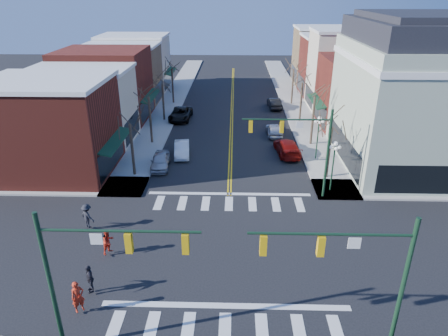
# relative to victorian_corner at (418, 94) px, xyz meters

# --- Properties ---
(ground) EXTENTS (160.00, 160.00, 0.00)m
(ground) POSITION_rel_victorian_corner_xyz_m (-16.50, -14.50, -6.66)
(ground) COLOR black
(ground) RESTS_ON ground
(sidewalk_left) EXTENTS (3.50, 70.00, 0.15)m
(sidewalk_left) POSITION_rel_victorian_corner_xyz_m (-25.25, 5.50, -6.58)
(sidewalk_left) COLOR #9E9B93
(sidewalk_left) RESTS_ON ground
(sidewalk_right) EXTENTS (3.50, 70.00, 0.15)m
(sidewalk_right) POSITION_rel_victorian_corner_xyz_m (-7.75, 5.50, -6.58)
(sidewalk_right) COLOR #9E9B93
(sidewalk_right) RESTS_ON ground
(bldg_left_brick_a) EXTENTS (10.00, 8.50, 8.00)m
(bldg_left_brick_a) POSITION_rel_victorian_corner_xyz_m (-32.00, -2.75, -2.66)
(bldg_left_brick_a) COLOR maroon
(bldg_left_brick_a) RESTS_ON ground
(bldg_left_stucco_a) EXTENTS (10.00, 7.00, 7.50)m
(bldg_left_stucco_a) POSITION_rel_victorian_corner_xyz_m (-32.00, 5.00, -2.91)
(bldg_left_stucco_a) COLOR beige
(bldg_left_stucco_a) RESTS_ON ground
(bldg_left_brick_b) EXTENTS (10.00, 9.00, 8.50)m
(bldg_left_brick_b) POSITION_rel_victorian_corner_xyz_m (-32.00, 13.00, -2.41)
(bldg_left_brick_b) COLOR maroon
(bldg_left_brick_b) RESTS_ON ground
(bldg_left_tan) EXTENTS (10.00, 7.50, 7.80)m
(bldg_left_tan) POSITION_rel_victorian_corner_xyz_m (-32.00, 21.25, -2.76)
(bldg_left_tan) COLOR #927550
(bldg_left_tan) RESTS_ON ground
(bldg_left_stucco_b) EXTENTS (10.00, 8.00, 8.20)m
(bldg_left_stucco_b) POSITION_rel_victorian_corner_xyz_m (-32.00, 29.00, -2.56)
(bldg_left_stucco_b) COLOR beige
(bldg_left_stucco_b) RESTS_ON ground
(bldg_right_brick_a) EXTENTS (10.00, 8.50, 8.00)m
(bldg_right_brick_a) POSITION_rel_victorian_corner_xyz_m (-1.00, 11.25, -2.66)
(bldg_right_brick_a) COLOR maroon
(bldg_right_brick_a) RESTS_ON ground
(bldg_right_stucco) EXTENTS (10.00, 7.00, 10.00)m
(bldg_right_stucco) POSITION_rel_victorian_corner_xyz_m (-1.00, 19.00, -1.66)
(bldg_right_stucco) COLOR beige
(bldg_right_stucco) RESTS_ON ground
(bldg_right_brick_b) EXTENTS (10.00, 8.00, 8.50)m
(bldg_right_brick_b) POSITION_rel_victorian_corner_xyz_m (-1.00, 26.50, -2.41)
(bldg_right_brick_b) COLOR maroon
(bldg_right_brick_b) RESTS_ON ground
(bldg_right_tan) EXTENTS (10.00, 8.00, 9.00)m
(bldg_right_tan) POSITION_rel_victorian_corner_xyz_m (-1.00, 34.50, -2.16)
(bldg_right_tan) COLOR #927550
(bldg_right_tan) RESTS_ON ground
(victorian_corner) EXTENTS (12.25, 14.25, 13.30)m
(victorian_corner) POSITION_rel_victorian_corner_xyz_m (0.00, 0.00, 0.00)
(victorian_corner) COLOR #A0AD96
(victorian_corner) RESTS_ON ground
(traffic_mast_near_left) EXTENTS (6.60, 0.28, 7.20)m
(traffic_mast_near_left) POSITION_rel_victorian_corner_xyz_m (-22.05, -21.90, -1.95)
(traffic_mast_near_left) COLOR #14331E
(traffic_mast_near_left) RESTS_ON ground
(traffic_mast_near_right) EXTENTS (6.60, 0.28, 7.20)m
(traffic_mast_near_right) POSITION_rel_victorian_corner_xyz_m (-10.95, -21.90, -1.95)
(traffic_mast_near_right) COLOR #14331E
(traffic_mast_near_right) RESTS_ON ground
(traffic_mast_far_right) EXTENTS (6.60, 0.28, 7.20)m
(traffic_mast_far_right) POSITION_rel_victorian_corner_xyz_m (-10.95, -7.10, -1.95)
(traffic_mast_far_right) COLOR #14331E
(traffic_mast_far_right) RESTS_ON ground
(lamppost_corner) EXTENTS (0.36, 0.36, 4.33)m
(lamppost_corner) POSITION_rel_victorian_corner_xyz_m (-8.30, -6.00, -3.70)
(lamppost_corner) COLOR #14331E
(lamppost_corner) RESTS_ON ground
(lamppost_midblock) EXTENTS (0.36, 0.36, 4.33)m
(lamppost_midblock) POSITION_rel_victorian_corner_xyz_m (-8.30, 0.50, -3.70)
(lamppost_midblock) COLOR #14331E
(lamppost_midblock) RESTS_ON ground
(tree_left_a) EXTENTS (0.24, 0.24, 4.76)m
(tree_left_a) POSITION_rel_victorian_corner_xyz_m (-24.90, -3.50, -4.28)
(tree_left_a) COLOR #382B21
(tree_left_a) RESTS_ON ground
(tree_left_b) EXTENTS (0.24, 0.24, 5.04)m
(tree_left_b) POSITION_rel_victorian_corner_xyz_m (-24.90, 4.50, -4.14)
(tree_left_b) COLOR #382B21
(tree_left_b) RESTS_ON ground
(tree_left_c) EXTENTS (0.24, 0.24, 4.55)m
(tree_left_c) POSITION_rel_victorian_corner_xyz_m (-24.90, 12.50, -4.38)
(tree_left_c) COLOR #382B21
(tree_left_c) RESTS_ON ground
(tree_left_d) EXTENTS (0.24, 0.24, 4.90)m
(tree_left_d) POSITION_rel_victorian_corner_xyz_m (-24.90, 20.50, -4.21)
(tree_left_d) COLOR #382B21
(tree_left_d) RESTS_ON ground
(tree_right_a) EXTENTS (0.24, 0.24, 4.62)m
(tree_right_a) POSITION_rel_victorian_corner_xyz_m (-8.10, -3.50, -4.35)
(tree_right_a) COLOR #382B21
(tree_right_a) RESTS_ON ground
(tree_right_b) EXTENTS (0.24, 0.24, 5.18)m
(tree_right_b) POSITION_rel_victorian_corner_xyz_m (-8.10, 4.50, -4.07)
(tree_right_b) COLOR #382B21
(tree_right_b) RESTS_ON ground
(tree_right_c) EXTENTS (0.24, 0.24, 4.83)m
(tree_right_c) POSITION_rel_victorian_corner_xyz_m (-8.10, 12.50, -4.24)
(tree_right_c) COLOR #382B21
(tree_right_c) RESTS_ON ground
(tree_right_d) EXTENTS (0.24, 0.24, 4.97)m
(tree_right_d) POSITION_rel_victorian_corner_xyz_m (-8.10, 20.50, -4.17)
(tree_right_d) COLOR #382B21
(tree_right_d) RESTS_ON ground
(car_left_near) EXTENTS (1.89, 4.13, 1.37)m
(car_left_near) POSITION_rel_victorian_corner_xyz_m (-22.90, -1.73, -5.97)
(car_left_near) COLOR #AAAAAF
(car_left_near) RESTS_ON ground
(car_left_mid) EXTENTS (1.85, 4.18, 1.33)m
(car_left_mid) POSITION_rel_victorian_corner_xyz_m (-21.30, 1.27, -5.99)
(car_left_mid) COLOR white
(car_left_mid) RESTS_ON ground
(car_left_far) EXTENTS (2.69, 5.39, 1.47)m
(car_left_far) POSITION_rel_victorian_corner_xyz_m (-22.90, 12.93, -5.92)
(car_left_far) COLOR black
(car_left_far) RESTS_ON ground
(car_right_near) EXTENTS (2.55, 5.26, 1.47)m
(car_right_near) POSITION_rel_victorian_corner_xyz_m (-10.89, 1.86, -5.92)
(car_right_near) COLOR maroon
(car_right_near) RESTS_ON ground
(car_right_mid) EXTENTS (1.78, 4.08, 1.37)m
(car_right_mid) POSITION_rel_victorian_corner_xyz_m (-11.70, 7.33, -5.97)
(car_right_mid) COLOR silver
(car_right_mid) RESTS_ON ground
(car_right_far) EXTENTS (1.82, 4.41, 1.42)m
(car_right_far) POSITION_rel_victorian_corner_xyz_m (-10.72, 18.50, -5.95)
(car_right_far) COLOR black
(car_right_far) RESTS_ON ground
(pedestrian_red_a) EXTENTS (0.77, 0.73, 1.76)m
(pedestrian_red_a) POSITION_rel_victorian_corner_xyz_m (-23.90, -19.77, -5.63)
(pedestrian_red_a) COLOR #B22513
(pedestrian_red_a) RESTS_ON sidewalk_left
(pedestrian_red_b) EXTENTS (0.96, 1.02, 1.66)m
(pedestrian_red_b) POSITION_rel_victorian_corner_xyz_m (-23.81, -14.91, -5.68)
(pedestrian_red_b) COLOR red
(pedestrian_red_b) RESTS_ON sidewalk_left
(pedestrian_dark_a) EXTENTS (0.80, 1.06, 1.67)m
(pedestrian_dark_a) POSITION_rel_victorian_corner_xyz_m (-23.80, -18.32, -5.67)
(pedestrian_dark_a) COLOR black
(pedestrian_dark_a) RESTS_ON sidewalk_left
(pedestrian_dark_b) EXTENTS (1.32, 1.17, 1.77)m
(pedestrian_dark_b) POSITION_rel_victorian_corner_xyz_m (-26.06, -12.09, -5.62)
(pedestrian_dark_b) COLOR black
(pedestrian_dark_b) RESTS_ON sidewalk_left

